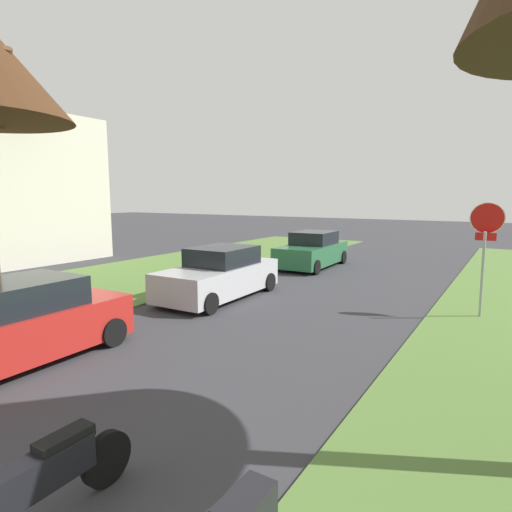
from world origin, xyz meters
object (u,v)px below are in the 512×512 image
object	(u,v)px
parked_sedan_red	(11,326)
parked_sedan_silver	(220,275)
parked_sedan_green	(312,251)
stop_sign_far	(486,235)
parked_motorcycle	(44,480)

from	to	relation	value
parked_sedan_red	parked_sedan_silver	size ratio (longest dim) A/B	1.00
parked_sedan_red	parked_sedan_green	size ratio (longest dim) A/B	1.00
parked_sedan_silver	stop_sign_far	bearing A→B (deg)	14.04
parked_sedan_red	parked_sedan_silver	xyz separation A→B (m)	(0.15, 6.27, 0.00)
parked_sedan_silver	parked_motorcycle	size ratio (longest dim) A/B	2.17
stop_sign_far	parked_motorcycle	distance (m)	10.59
parked_sedan_red	parked_sedan_silver	world-z (taller)	same
parked_sedan_red	parked_sedan_green	world-z (taller)	same
stop_sign_far	parked_sedan_green	size ratio (longest dim) A/B	0.66
parked_sedan_green	parked_motorcycle	distance (m)	15.65
parked_sedan_green	parked_motorcycle	size ratio (longest dim) A/B	2.17
parked_sedan_silver	parked_motorcycle	distance (m)	9.24
parked_sedan_red	parked_motorcycle	xyz separation A→B (m)	(4.29, -1.99, -0.24)
parked_sedan_silver	parked_motorcycle	xyz separation A→B (m)	(4.14, -8.26, -0.24)
parked_sedan_silver	parked_sedan_green	distance (m)	6.83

